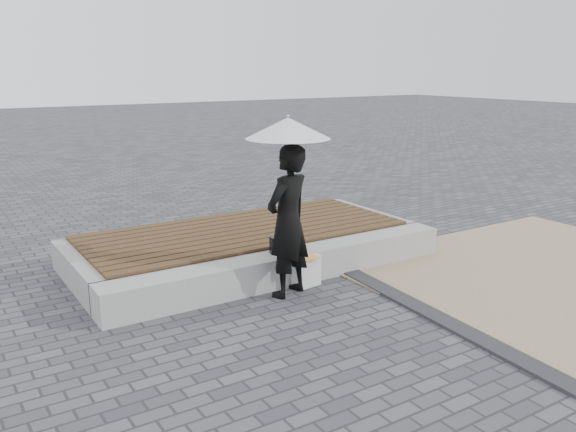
# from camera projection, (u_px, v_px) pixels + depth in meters

# --- Properties ---
(ground) EXTENTS (80.00, 80.00, 0.00)m
(ground) POSITION_uv_depth(u_px,v_px,m) (366.00, 324.00, 6.53)
(ground) COLOR #4D4E52
(ground) RESTS_ON ground
(edging_band) EXTENTS (0.61, 5.20, 0.04)m
(edging_band) POSITION_uv_depth(u_px,v_px,m) (449.00, 323.00, 6.51)
(edging_band) COLOR #2B2B2E
(edging_band) RESTS_ON ground
(seating_ledge) EXTENTS (5.00, 0.45, 0.40)m
(seating_ledge) POSITION_uv_depth(u_px,v_px,m) (288.00, 267.00, 7.79)
(seating_ledge) COLOR #A4A49F
(seating_ledge) RESTS_ON ground
(timber_platform) EXTENTS (5.00, 2.00, 0.40)m
(timber_platform) POSITION_uv_depth(u_px,v_px,m) (244.00, 244.00, 8.77)
(timber_platform) COLOR #989893
(timber_platform) RESTS_ON ground
(timber_decking) EXTENTS (4.60, 2.00, 0.04)m
(timber_decking) POSITION_uv_depth(u_px,v_px,m) (244.00, 230.00, 8.71)
(timber_decking) COLOR #4E361C
(timber_decking) RESTS_ON timber_platform
(woman) EXTENTS (0.80, 0.66, 1.87)m
(woman) POSITION_uv_depth(u_px,v_px,m) (288.00, 221.00, 7.16)
(woman) COLOR black
(woman) RESTS_ON ground
(parasol) EXTENTS (1.00, 1.00, 1.28)m
(parasol) POSITION_uv_depth(u_px,v_px,m) (288.00, 128.00, 6.89)
(parasol) COLOR #BABABF
(parasol) RESTS_ON ground
(handbag) EXTENTS (0.33, 0.16, 0.22)m
(handbag) POSITION_uv_depth(u_px,v_px,m) (282.00, 244.00, 7.68)
(handbag) COLOR black
(handbag) RESTS_ON seating_ledge
(canvas_tote) EXTENTS (0.40, 0.21, 0.40)m
(canvas_tote) POSITION_uv_depth(u_px,v_px,m) (306.00, 272.00, 7.60)
(canvas_tote) COLOR silver
(canvas_tote) RESTS_ON ground
(magazine) EXTENTS (0.28, 0.22, 0.01)m
(magazine) POSITION_uv_depth(u_px,v_px,m) (309.00, 258.00, 7.51)
(magazine) COLOR #E94D34
(magazine) RESTS_ON canvas_tote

